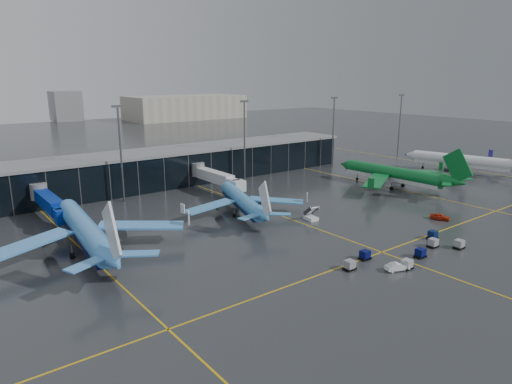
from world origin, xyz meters
TOP-DOWN VIEW (x-y plane):
  - ground at (0.00, 0.00)m, footprint 600.00×600.00m
  - terminal_pier at (0.00, 62.00)m, footprint 142.00×17.00m
  - jet_bridges at (-35.00, 42.99)m, footprint 94.00×27.50m
  - flood_masts at (5.00, 50.00)m, footprint 203.00×0.50m
  - distant_hangars at (49.94, 270.08)m, footprint 260.00×71.00m
  - taxi_lines at (10.00, 10.61)m, footprint 220.00×120.00m
  - airliner_arkefly at (-34.53, 19.86)m, footprint 43.49×48.44m
  - airliner_klm_near at (3.37, 21.51)m, footprint 41.71×44.47m
  - airliner_aer_lingus at (55.61, 16.59)m, footprint 40.21×45.28m
  - airliner_ba at (92.50, 15.29)m, footprint 48.18×52.01m
  - baggage_carts at (13.19, -19.17)m, footprint 27.72×9.08m
  - mobile_airstair at (13.46, 7.90)m, footprint 2.58×3.45m
  - service_van_red at (37.51, -10.39)m, footprint 3.31×4.80m
  - service_van_white at (5.10, -21.91)m, footprint 4.56×2.87m

SIDE VIEW (x-z plane):
  - ground at x=0.00m, z-range 0.00..0.00m
  - taxi_lines at x=10.00m, z-range 0.00..0.02m
  - service_van_white at x=5.10m, z-range 0.00..1.42m
  - service_van_red at x=37.51m, z-range 0.00..1.52m
  - baggage_carts at x=13.19m, z-range -0.09..1.61m
  - mobile_airstair at x=13.46m, z-range -0.95..2.49m
  - jet_bridges at x=-35.00m, z-range 0.95..8.15m
  - terminal_pier at x=0.00m, z-range 0.07..10.77m
  - airliner_klm_near at x=3.37m, z-range 0.00..11.12m
  - airliner_aer_lingus at x=55.61m, z-range 0.00..13.40m
  - airliner_ba at x=92.50m, z-range 0.00..13.45m
  - airliner_arkefly at x=-34.53m, z-range 0.00..13.81m
  - distant_hangars at x=49.94m, z-range -2.21..19.79m
  - flood_masts at x=5.00m, z-range 1.06..26.56m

